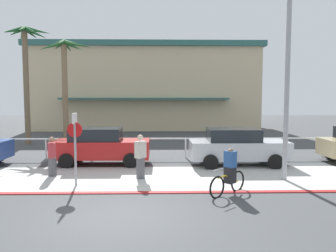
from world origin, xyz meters
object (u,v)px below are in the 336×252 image
palm_tree_3 (65,65)px  pedestrian_1 (140,159)px  car_red_1 (101,146)px  car_silver_2 (237,146)px  stop_sign_bike_lane (75,138)px  palm_tree_2 (26,54)px  pedestrian_0 (52,158)px  cyclist_yellow_0 (229,173)px  streetlight_curb (290,65)px

palm_tree_3 → pedestrian_1: (5.51, -9.83, -4.47)m
car_red_1 → car_silver_2: 6.30m
stop_sign_bike_lane → car_red_1: stop_sign_bike_lane is taller
palm_tree_2 → pedestrian_0: palm_tree_2 is taller
cyclist_yellow_0 → pedestrian_1: pedestrian_1 is taller
car_red_1 → pedestrian_1: bearing=-54.9°
stop_sign_bike_lane → car_silver_2: size_ratio=0.58×
palm_tree_3 → car_red_1: bearing=-63.3°
streetlight_curb → pedestrian_1: streetlight_curb is taller
pedestrian_0 → pedestrian_1: pedestrian_1 is taller
car_red_1 → pedestrian_0: size_ratio=2.80×
pedestrian_1 → cyclist_yellow_0: bearing=-34.8°
palm_tree_2 → pedestrian_1: size_ratio=4.56×
stop_sign_bike_lane → car_silver_2: 7.37m
pedestrian_0 → pedestrian_1: size_ratio=0.92×
streetlight_curb → palm_tree_2: bearing=142.5°
stop_sign_bike_lane → pedestrian_0: 2.15m
streetlight_curb → pedestrian_0: 9.65m
palm_tree_3 → car_silver_2: size_ratio=1.57×
car_red_1 → palm_tree_3: bearing=116.7°
car_red_1 → pedestrian_1: 3.51m
car_silver_2 → streetlight_curb: bearing=-69.1°
palm_tree_2 → cyclist_yellow_0: (10.98, -11.83, -5.22)m
palm_tree_2 → car_red_1: bearing=-49.0°
palm_tree_2 → car_red_1: size_ratio=1.76×
streetlight_curb → car_red_1: streetlight_curb is taller
streetlight_curb → car_red_1: size_ratio=1.70×
cyclist_yellow_0 → streetlight_curb: bearing=31.6°
streetlight_curb → cyclist_yellow_0: bearing=-148.4°
palm_tree_3 → stop_sign_bike_lane: bearing=-73.0°
car_silver_2 → pedestrian_1: size_ratio=2.59×
stop_sign_bike_lane → palm_tree_3: bearing=107.0°
car_red_1 → car_silver_2: size_ratio=1.00×
cyclist_yellow_0 → car_red_1: bearing=135.3°
stop_sign_bike_lane → palm_tree_2: 12.90m
streetlight_curb → palm_tree_3: 15.11m
palm_tree_3 → car_silver_2: (9.78, -7.37, -4.39)m
streetlight_curb → palm_tree_2: (-13.44, 10.32, 1.64)m
palm_tree_3 → pedestrian_1: size_ratio=4.06×
palm_tree_3 → pedestrian_1: bearing=-60.7°
car_red_1 → pedestrian_1: pedestrian_1 is taller
palm_tree_2 → pedestrian_0: bearing=-64.0°
car_silver_2 → pedestrian_0: car_silver_2 is taller
car_red_1 → palm_tree_2: bearing=131.0°
stop_sign_bike_lane → palm_tree_3: 11.82m
car_silver_2 → car_red_1: bearing=176.3°
palm_tree_2 → pedestrian_1: bearing=-50.6°
palm_tree_3 → car_red_1: (3.49, -6.96, -4.39)m
car_red_1 → cyclist_yellow_0: (4.98, -4.93, -0.18)m
pedestrian_1 → stop_sign_bike_lane: bearing=-156.8°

